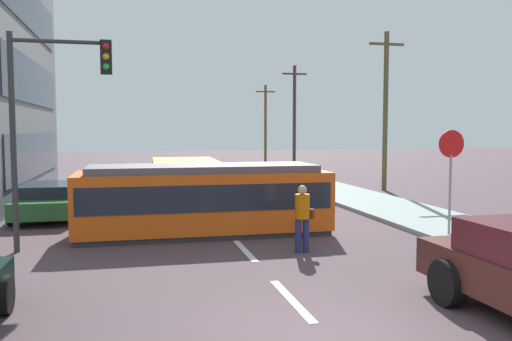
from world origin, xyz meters
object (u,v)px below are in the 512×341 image
traffic_light_mast (51,101)px  city_bus (186,181)px  parked_sedan_mid (49,200)px  stop_sign (451,160)px  utility_pole_far (294,116)px  pedestrian_crossing (302,215)px  streetcar_tram (203,198)px  utility_pole_distant (265,122)px  utility_pole_mid (386,108)px

traffic_light_mast → city_bus: bearing=59.6°
parked_sedan_mid → stop_sign: 13.07m
parked_sedan_mid → utility_pole_far: utility_pole_far is taller
parked_sedan_mid → utility_pole_far: bearing=51.1°
traffic_light_mast → utility_pole_far: size_ratio=0.71×
pedestrian_crossing → traffic_light_mast: 6.79m
streetcar_tram → traffic_light_mast: traffic_light_mast is taller
pedestrian_crossing → utility_pole_far: 25.92m
city_bus → stop_sign: 10.18m
city_bus → utility_pole_far: size_ratio=0.77×
city_bus → utility_pole_distant: (9.96, 26.73, 2.67)m
parked_sedan_mid → utility_pole_far: size_ratio=0.60×
pedestrian_crossing → stop_sign: bearing=8.1°
pedestrian_crossing → utility_pole_far: utility_pole_far is taller
stop_sign → utility_pole_far: utility_pole_far is taller
parked_sedan_mid → traffic_light_mast: traffic_light_mast is taller
utility_pole_far → utility_pole_distant: bearing=87.3°
parked_sedan_mid → utility_pole_distant: utility_pole_distant is taller
stop_sign → utility_pole_far: 24.25m
pedestrian_crossing → utility_pole_distant: size_ratio=0.24×
traffic_light_mast → streetcar_tram: bearing=18.9°
traffic_light_mast → utility_pole_mid: (14.19, 10.34, 0.36)m
stop_sign → utility_pole_distant: bearing=84.3°
traffic_light_mast → pedestrian_crossing: bearing=-15.3°
pedestrian_crossing → utility_pole_distant: 36.11m
streetcar_tram → utility_pole_far: utility_pole_far is taller
traffic_light_mast → utility_pole_far: (13.43, 23.00, 0.26)m
streetcar_tram → utility_pole_mid: bearing=41.2°
city_bus → pedestrian_crossing: city_bus is taller
stop_sign → traffic_light_mast: (-10.46, 1.00, 1.53)m
pedestrian_crossing → utility_pole_mid: bearing=55.5°
parked_sedan_mid → utility_pole_far: (14.30, 17.70, 3.36)m
streetcar_tram → utility_pole_mid: 14.00m
pedestrian_crossing → traffic_light_mast: size_ratio=0.31×
pedestrian_crossing → streetcar_tram: bearing=124.7°
pedestrian_crossing → stop_sign: size_ratio=0.58×
traffic_light_mast → utility_pole_mid: size_ratio=0.69×
stop_sign → utility_pole_distant: utility_pole_distant is taller
stop_sign → utility_pole_mid: size_ratio=0.37×
city_bus → utility_pole_mid: utility_pole_mid is taller
streetcar_tram → stop_sign: stop_sign is taller
parked_sedan_mid → utility_pole_distant: 31.99m
parked_sedan_mid → utility_pole_mid: bearing=18.5°
parked_sedan_mid → city_bus: bearing=16.7°
parked_sedan_mid → utility_pole_mid: 16.26m
stop_sign → traffic_light_mast: 10.62m
utility_pole_distant → parked_sedan_mid: bearing=-117.7°
streetcar_tram → utility_pole_mid: size_ratio=0.92×
streetcar_tram → traffic_light_mast: bearing=-161.1°
pedestrian_crossing → parked_sedan_mid: pedestrian_crossing is taller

